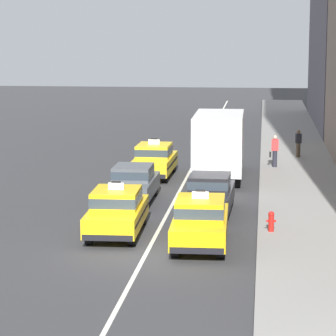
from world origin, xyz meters
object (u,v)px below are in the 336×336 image
at_px(box_truck_right_third, 219,143).
at_px(pedestrian_mid_block, 275,151).
at_px(taxi_left_nearest, 117,210).
at_px(fire_hydrant, 271,220).
at_px(sedan_right_second, 210,193).
at_px(pedestrian_near_crosswalk, 298,143).
at_px(sedan_left_second, 133,182).
at_px(taxi_left_third, 154,160).
at_px(taxi_right_nearest, 200,221).

distance_m(box_truck_right_third, pedestrian_mid_block, 4.07).
height_order(taxi_left_nearest, fire_hydrant, taxi_left_nearest).
bearing_deg(fire_hydrant, taxi_left_nearest, -175.09).
bearing_deg(sedan_right_second, pedestrian_near_crosswalk, 74.39).
bearing_deg(pedestrian_near_crosswalk, box_truck_right_third, -122.20).
bearing_deg(box_truck_right_third, sedan_left_second, -118.45).
relative_size(sedan_left_second, taxi_left_third, 0.94).
xyz_separation_m(taxi_right_nearest, pedestrian_near_crosswalk, (4.03, 19.61, 0.05)).
relative_size(pedestrian_near_crosswalk, fire_hydrant, 2.11).
distance_m(taxi_left_nearest, taxi_left_third, 11.84).
height_order(taxi_left_third, sedan_right_second, taxi_left_third).
distance_m(sedan_left_second, sedan_right_second, 3.85).
bearing_deg(taxi_right_nearest, taxi_left_third, 104.11).
xyz_separation_m(pedestrian_mid_block, fire_hydrant, (-0.27, -14.25, -0.44)).
relative_size(sedan_right_second, pedestrian_near_crosswalk, 2.82).
xyz_separation_m(box_truck_right_third, pedestrian_near_crosswalk, (4.11, 6.52, -0.85)).
relative_size(taxi_right_nearest, fire_hydrant, 6.31).
relative_size(taxi_left_nearest, sedan_left_second, 1.07).
xyz_separation_m(taxi_right_nearest, sedan_right_second, (-0.02, 5.10, -0.03)).
xyz_separation_m(pedestrian_near_crosswalk, fire_hydrant, (-1.64, -17.87, -0.38)).
distance_m(sedan_right_second, pedestrian_near_crosswalk, 15.06).
distance_m(taxi_left_third, fire_hydrant, 12.72).
bearing_deg(taxi_left_third, taxi_right_nearest, -75.89).
height_order(sedan_left_second, taxi_left_third, taxi_left_third).
height_order(sedan_left_second, sedan_right_second, same).
bearing_deg(pedestrian_near_crosswalk, taxi_left_nearest, -111.21).
bearing_deg(pedestrian_mid_block, sedan_right_second, -103.87).
xyz_separation_m(sedan_left_second, pedestrian_near_crosswalk, (7.42, 12.64, 0.08)).
relative_size(box_truck_right_third, fire_hydrant, 9.57).
height_order(sedan_right_second, pedestrian_near_crosswalk, pedestrian_near_crosswalk).
relative_size(taxi_left_nearest, taxi_right_nearest, 1.00).
height_order(taxi_left_nearest, taxi_left_third, same).
bearing_deg(sedan_left_second, box_truck_right_third, 61.55).
height_order(taxi_left_third, pedestrian_mid_block, taxi_left_third).
relative_size(taxi_right_nearest, pedestrian_mid_block, 2.76).
height_order(taxi_left_nearest, pedestrian_mid_block, taxi_left_nearest).
height_order(taxi_right_nearest, sedan_right_second, taxi_right_nearest).
bearing_deg(sedan_right_second, sedan_left_second, 150.94).
height_order(pedestrian_mid_block, fire_hydrant, pedestrian_mid_block).
relative_size(box_truck_right_third, pedestrian_mid_block, 4.19).
distance_m(sedan_right_second, pedestrian_mid_block, 11.22).
relative_size(sedan_left_second, sedan_right_second, 0.99).
xyz_separation_m(taxi_right_nearest, fire_hydrant, (2.40, 1.74, -0.33)).
relative_size(sedan_left_second, box_truck_right_third, 0.62).
bearing_deg(taxi_left_third, pedestrian_mid_block, 25.79).
relative_size(taxi_left_third, taxi_right_nearest, 1.00).
distance_m(taxi_right_nearest, fire_hydrant, 2.98).
height_order(taxi_left_third, taxi_right_nearest, same).
height_order(sedan_right_second, box_truck_right_third, box_truck_right_third).
bearing_deg(fire_hydrant, pedestrian_near_crosswalk, 84.76).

